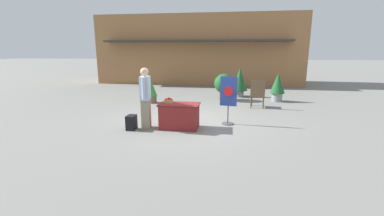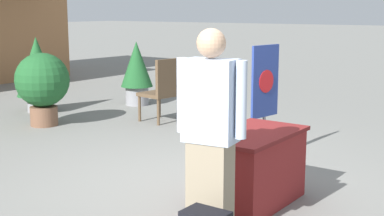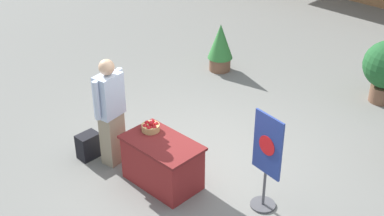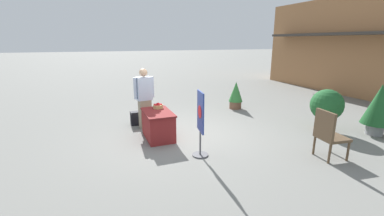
{
  "view_description": "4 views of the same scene",
  "coord_description": "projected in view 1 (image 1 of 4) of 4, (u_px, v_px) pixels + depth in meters",
  "views": [
    {
      "loc": [
        1.27,
        -7.9,
        2.24
      ],
      "look_at": [
        0.18,
        -0.72,
        0.61
      ],
      "focal_mm": 24.0,
      "sensor_mm": 36.0,
      "label": 1
    },
    {
      "loc": [
        -4.66,
        -3.26,
        1.91
      ],
      "look_at": [
        -0.03,
        0.09,
        0.85
      ],
      "focal_mm": 50.0,
      "sensor_mm": 36.0,
      "label": 2
    },
    {
      "loc": [
        4.57,
        -5.05,
        4.98
      ],
      "look_at": [
        -0.19,
        -0.13,
        1.03
      ],
      "focal_mm": 50.0,
      "sensor_mm": 36.0,
      "label": 3
    },
    {
      "loc": [
        6.14,
        -2.24,
        2.53
      ],
      "look_at": [
        0.24,
        0.04,
        0.86
      ],
      "focal_mm": 24.0,
      "sensor_mm": 36.0,
      "label": 4
    }
  ],
  "objects": [
    {
      "name": "potted_plant_far_left",
      "position": [
        240.0,
        80.0,
        12.61
      ],
      "size": [
        0.78,
        0.78,
        1.41
      ],
      "color": "gray",
      "rests_on": "ground_plane"
    },
    {
      "name": "poster_board",
      "position": [
        228.0,
        99.0,
        7.82
      ],
      "size": [
        0.51,
        0.36,
        1.48
      ],
      "rotation": [
        0.0,
        0.0,
        -1.73
      ],
      "color": "#4C4C51",
      "rests_on": "ground_plane"
    },
    {
      "name": "storefront_building",
      "position": [
        199.0,
        50.0,
        18.17
      ],
      "size": [
        13.72,
        4.61,
        4.55
      ],
      "color": "#9E6B42",
      "rests_on": "ground_plane"
    },
    {
      "name": "backpack",
      "position": [
        131.0,
        122.0,
        7.4
      ],
      "size": [
        0.24,
        0.34,
        0.42
      ],
      "color": "black",
      "rests_on": "ground_plane"
    },
    {
      "name": "potted_plant_far_right",
      "position": [
        224.0,
        85.0,
        11.71
      ],
      "size": [
        0.89,
        0.89,
        1.21
      ],
      "color": "brown",
      "rests_on": "ground_plane"
    },
    {
      "name": "person_visitor",
      "position": [
        145.0,
        98.0,
        7.39
      ],
      "size": [
        0.32,
        0.6,
        1.77
      ],
      "rotation": [
        0.0,
        0.0,
        0.16
      ],
      "color": "gray",
      "rests_on": "ground_plane"
    },
    {
      "name": "patio_chair",
      "position": [
        258.0,
        93.0,
        10.14
      ],
      "size": [
        0.61,
        0.61,
        1.09
      ],
      "rotation": [
        0.0,
        0.0,
        1.45
      ],
      "color": "brown",
      "rests_on": "ground_plane"
    },
    {
      "name": "potted_plant_near_right",
      "position": [
        151.0,
        90.0,
        11.14
      ],
      "size": [
        0.53,
        0.53,
        1.03
      ],
      "color": "brown",
      "rests_on": "ground_plane"
    },
    {
      "name": "apple_basket",
      "position": [
        169.0,
        101.0,
        7.56
      ],
      "size": [
        0.27,
        0.27,
        0.16
      ],
      "color": "tan",
      "rests_on": "display_table"
    },
    {
      "name": "potted_plant_near_left",
      "position": [
        278.0,
        86.0,
        11.41
      ],
      "size": [
        0.64,
        0.64,
        1.28
      ],
      "color": "gray",
      "rests_on": "ground_plane"
    },
    {
      "name": "ground_plane",
      "position": [
        190.0,
        121.0,
        8.3
      ],
      "size": [
        120.0,
        120.0,
        0.0
      ],
      "primitive_type": "plane",
      "color": "slate"
    },
    {
      "name": "display_table",
      "position": [
        179.0,
        116.0,
        7.52
      ],
      "size": [
        1.17,
        0.7,
        0.73
      ],
      "color": "maroon",
      "rests_on": "ground_plane"
    }
  ]
}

